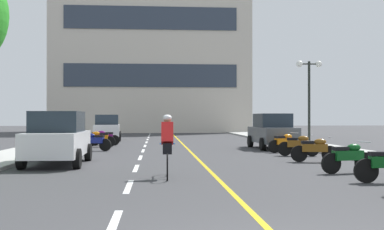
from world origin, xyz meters
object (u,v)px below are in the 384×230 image
(motorcycle_8, at_px, (99,138))
(parked_car_far, at_px, (107,128))
(parked_car_near, at_px, (58,138))
(motorcycle_3, at_px, (348,157))
(motorcycle_9, at_px, (105,137))
(cyclist_rider, at_px, (167,145))
(street_lamp_mid, at_px, (309,82))
(parked_car_mid, at_px, (272,131))
(motorcycle_5, at_px, (299,145))
(motorcycle_4, at_px, (315,149))
(motorcycle_7, at_px, (94,141))
(motorcycle_6, at_px, (284,142))

(motorcycle_8, bearing_deg, parked_car_far, 92.72)
(parked_car_near, height_order, motorcycle_3, parked_car_near)
(motorcycle_9, bearing_deg, cyclist_rider, -77.82)
(parked_car_far, bearing_deg, street_lamp_mid, -33.39)
(parked_car_mid, xyz_separation_m, motorcycle_3, (-0.47, -10.90, -0.44))
(motorcycle_3, bearing_deg, street_lamp_mid, 76.68)
(motorcycle_3, bearing_deg, parked_car_mid, 87.55)
(street_lamp_mid, bearing_deg, motorcycle_5, -111.67)
(street_lamp_mid, height_order, motorcycle_4, street_lamp_mid)
(parked_car_far, xyz_separation_m, motorcycle_7, (0.48, -10.65, -0.44))
(motorcycle_3, distance_m, motorcycle_4, 3.41)
(motorcycle_3, xyz_separation_m, motorcycle_9, (-8.52, 14.51, 0.00))
(parked_car_mid, distance_m, motorcycle_9, 9.69)
(street_lamp_mid, distance_m, motorcycle_5, 7.66)
(parked_car_mid, height_order, motorcycle_3, parked_car_mid)
(parked_car_near, relative_size, parked_car_mid, 1.00)
(parked_car_near, height_order, motorcycle_7, parked_car_near)
(parked_car_mid, relative_size, motorcycle_7, 2.56)
(parked_car_far, xyz_separation_m, motorcycle_6, (9.36, -12.36, -0.44))
(street_lamp_mid, bearing_deg, parked_car_far, 146.61)
(motorcycle_6, relative_size, motorcycle_7, 0.99)
(parked_car_mid, height_order, motorcycle_4, parked_car_mid)
(parked_car_far, distance_m, motorcycle_3, 22.43)
(cyclist_rider, bearing_deg, motorcycle_6, 57.68)
(parked_car_near, xyz_separation_m, motorcycle_5, (9.30, 2.95, -0.44))
(parked_car_mid, distance_m, motorcycle_5, 4.79)
(parked_car_mid, height_order, motorcycle_8, parked_car_mid)
(motorcycle_4, bearing_deg, street_lamp_mid, 73.02)
(motorcycle_9, bearing_deg, motorcycle_7, -90.02)
(motorcycle_7, bearing_deg, parked_car_near, -93.16)
(motorcycle_7, bearing_deg, parked_car_mid, 6.44)
(motorcycle_3, distance_m, motorcycle_9, 16.83)
(parked_car_near, bearing_deg, motorcycle_9, 88.12)
(motorcycle_4, height_order, cyclist_rider, cyclist_rider)
(parked_car_far, relative_size, motorcycle_5, 2.59)
(parked_car_near, bearing_deg, motorcycle_4, 1.38)
(motorcycle_4, relative_size, cyclist_rider, 0.96)
(motorcycle_3, bearing_deg, parked_car_far, 113.65)
(motorcycle_5, distance_m, cyclist_rider, 8.86)
(motorcycle_4, xyz_separation_m, motorcycle_5, (0.24, 2.73, 0.00))
(street_lamp_mid, bearing_deg, parked_car_near, -141.50)
(motorcycle_7, height_order, cyclist_rider, cyclist_rider)
(cyclist_rider, bearing_deg, motorcycle_7, 107.24)
(motorcycle_8, bearing_deg, motorcycle_9, 85.72)
(parked_car_far, distance_m, motorcycle_6, 15.51)
(motorcycle_4, relative_size, motorcycle_5, 1.02)
(motorcycle_5, bearing_deg, motorcycle_7, 157.17)
(motorcycle_4, bearing_deg, cyclist_rider, -143.00)
(street_lamp_mid, xyz_separation_m, parked_car_near, (-11.88, -9.45, -2.67))
(motorcycle_9, bearing_deg, parked_car_far, 94.54)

